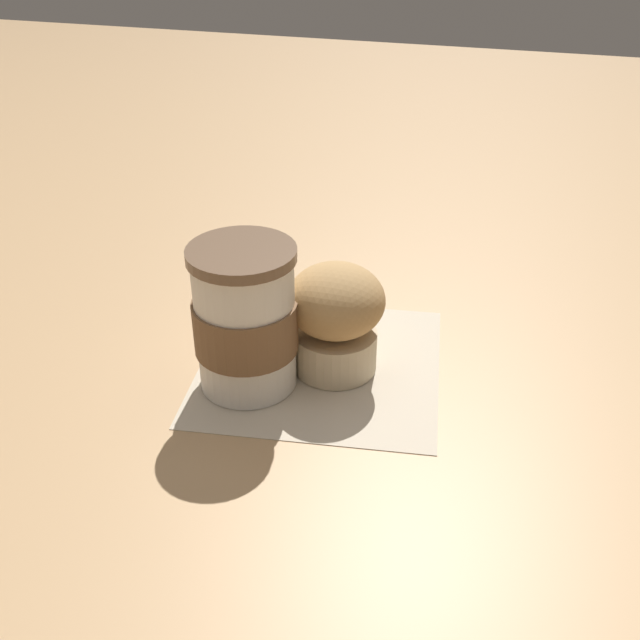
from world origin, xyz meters
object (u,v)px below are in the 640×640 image
object	(u,v)px
banana	(290,298)
muffin	(336,316)
sugar_packet	(250,286)
coffee_cup	(245,320)

from	to	relation	value
banana	muffin	bearing A→B (deg)	-139.45
muffin	sugar_packet	xyz separation A→B (m)	(0.13, 0.14, -0.06)
coffee_cup	sugar_packet	size ratio (longest dim) A/B	2.78
banana	sugar_packet	distance (m)	0.08
coffee_cup	sugar_packet	distance (m)	0.19
banana	sugar_packet	bearing A→B (deg)	57.75
coffee_cup	banana	world-z (taller)	coffee_cup
muffin	banana	xyz separation A→B (m)	(0.09, 0.07, -0.04)
coffee_cup	banana	bearing A→B (deg)	0.51
banana	sugar_packet	size ratio (longest dim) A/B	3.56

